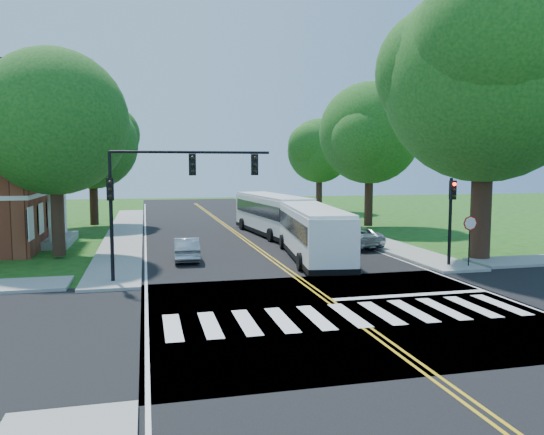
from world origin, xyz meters
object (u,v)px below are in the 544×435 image
object	(u,v)px
signal_nw	(166,183)
hatchback	(187,249)
bus_follow	(272,214)
dark_sedan	(320,226)
signal_ne	(451,210)
bus_lead	(312,231)
suv	(350,236)

from	to	relation	value
signal_nw	hatchback	bearing A→B (deg)	76.61
bus_follow	dark_sedan	bearing A→B (deg)	156.64
dark_sedan	hatchback	bearing A→B (deg)	19.18
signal_ne	bus_follow	xyz separation A→B (m)	(-5.75, 14.71, -1.37)
bus_follow	dark_sedan	distance (m)	3.72
signal_nw	signal_ne	world-z (taller)	signal_nw
bus_follow	dark_sedan	world-z (taller)	bus_follow
bus_lead	signal_ne	bearing A→B (deg)	152.42
bus_follow	hatchback	xyz separation A→B (m)	(-7.07, -9.54, -0.96)
signal_ne	hatchback	distance (m)	14.02
hatchback	dark_sedan	size ratio (longest dim) A/B	0.80
signal_nw	bus_follow	distance (m)	17.13
signal_nw	hatchback	xyz separation A→B (m)	(1.23, 5.18, -3.74)
signal_nw	signal_ne	size ratio (longest dim) A/B	1.62
hatchback	dark_sedan	bearing A→B (deg)	-139.02
bus_follow	hatchback	world-z (taller)	bus_follow
signal_nw	bus_follow	world-z (taller)	signal_nw
signal_nw	bus_lead	distance (m)	9.54
signal_ne	hatchback	bearing A→B (deg)	158.02
suv	dark_sedan	bearing A→B (deg)	-103.21
suv	dark_sedan	distance (m)	5.90
bus_lead	hatchback	size ratio (longest dim) A/B	2.99
bus_follow	bus_lead	bearing A→B (deg)	83.78
suv	signal_ne	bearing A→B (deg)	93.83
signal_nw	signal_ne	distance (m)	14.13
signal_nw	bus_lead	world-z (taller)	signal_nw
signal_nw	bus_lead	size ratio (longest dim) A/B	0.63
signal_ne	suv	world-z (taller)	signal_ne
signal_ne	dark_sedan	world-z (taller)	signal_ne
hatchback	bus_follow	bearing A→B (deg)	-124.24
bus_follow	dark_sedan	xyz separation A→B (m)	(3.43, -1.13, -0.89)
bus_follow	suv	size ratio (longest dim) A/B	2.39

